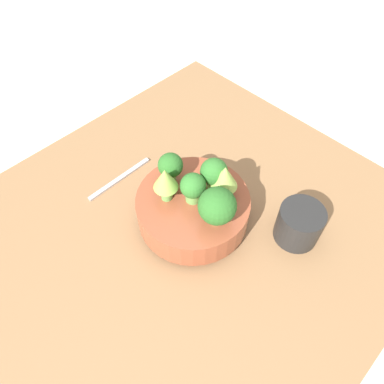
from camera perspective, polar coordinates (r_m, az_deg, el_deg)
ground_plane at (r=0.81m, az=-1.57°, el=-6.99°), size 6.00×6.00×0.00m
table at (r=0.79m, az=-1.59°, el=-6.41°), size 0.91×0.82×0.03m
bowl at (r=0.76m, az=-0.00°, el=-2.43°), size 0.23×0.23×0.08m
romanesco_piece_near at (r=0.69m, az=-4.30°, el=1.61°), size 0.05×0.05×0.08m
romanesco_piece_far at (r=0.70m, az=5.00°, el=2.22°), size 0.05×0.05×0.08m
broccoli_floret_center at (r=0.70m, az=-0.00°, el=0.87°), size 0.05×0.05×0.07m
broccoli_floret_front at (r=0.73m, az=-3.29°, el=3.99°), size 0.05×0.05×0.07m
broccoli_floret_back at (r=0.67m, az=3.86°, el=-2.20°), size 0.07×0.07×0.08m
broccoli_floret_left at (r=0.72m, az=3.36°, el=2.96°), size 0.05×0.05×0.07m
cup at (r=0.77m, az=15.99°, el=-4.74°), size 0.09×0.09×0.08m
fork at (r=0.87m, az=-10.94°, el=2.02°), size 0.17×0.01×0.01m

